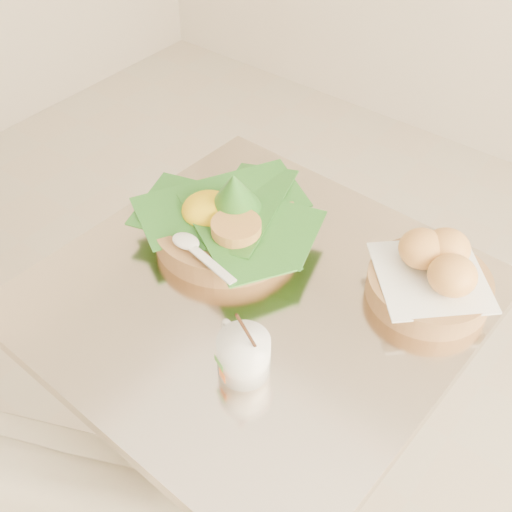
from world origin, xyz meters
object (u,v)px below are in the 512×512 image
Objects in this scene: cafe_table at (255,369)px; bread_basket at (433,275)px; coffee_mug at (243,353)px; rice_basket at (226,219)px.

bread_basket is at bearing 37.83° from cafe_table.
cafe_table is at bearing 121.59° from coffee_mug.
rice_basket reaches higher than bread_basket.
bread_basket reaches higher than cafe_table.
coffee_mug is at bearing -58.41° from cafe_table.
coffee_mug reaches higher than cafe_table.
bread_basket is 0.36m from coffee_mug.
coffee_mug is at bearing -114.93° from bread_basket.
bread_basket is (0.37, 0.11, -0.00)m from rice_basket.
bread_basket is at bearing 65.07° from coffee_mug.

